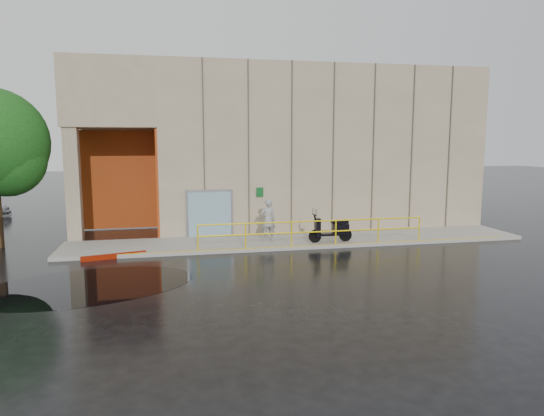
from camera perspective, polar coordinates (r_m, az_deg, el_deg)
The scene contains 8 objects.
ground at distance 16.40m, azimuth -6.29°, elevation -7.80°, with size 120.00×120.00×0.00m, color black.
sidewalk at distance 21.40m, azimuth 3.24°, elevation -3.84°, with size 20.00×3.00×0.15m, color gray.
building at distance 27.51m, azimuth 1.99°, elevation 7.45°, with size 20.00×10.17×8.00m.
guardrail at distance 20.08m, azimuth 4.95°, elevation -2.88°, with size 9.56×0.06×1.03m.
person at distance 20.72m, azimuth -0.48°, elevation -1.44°, with size 0.66×0.44×1.82m, color #98999D.
scooter at distance 20.71m, azimuth 6.97°, elevation -1.70°, with size 1.90×0.64×1.46m.
red_curb at distance 19.40m, azimuth -18.07°, elevation -5.40°, with size 2.40×0.18×0.18m, color #831402.
puddle at distance 16.13m, azimuth -21.06°, elevation -8.56°, with size 6.65×4.09×0.01m, color black.
Camera 1 is at (-1.49, -15.72, 4.43)m, focal length 32.00 mm.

